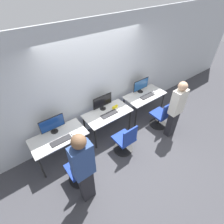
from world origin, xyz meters
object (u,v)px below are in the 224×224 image
object	(u,v)px
keyboard_left	(61,141)
monitor_left	(52,124)
mouse_left	(72,134)
person_right	(176,108)
monitor_right	(141,85)
monitor_center	(103,102)
mouse_center	(119,110)
mouse_right	(154,92)
office_chair_right	(161,116)
keyboard_right	(147,96)
keyboard_center	(109,114)
office_chair_center	(125,141)
office_chair_left	(80,171)
person_left	(84,168)

from	to	relation	value
keyboard_left	monitor_left	bearing A→B (deg)	90.00
mouse_left	person_right	distance (m)	2.53
monitor_right	mouse_left	bearing A→B (deg)	-172.41
monitor_center	mouse_center	distance (m)	0.47
mouse_right	person_right	size ratio (longest dim) A/B	0.06
keyboard_left	office_chair_right	world-z (taller)	office_chair_right
monitor_center	keyboard_right	distance (m)	1.37
mouse_center	person_right	size ratio (longest dim) A/B	0.06
monitor_center	monitor_right	bearing A→B (deg)	-0.49
mouse_left	monitor_right	distance (m)	2.39
mouse_left	keyboard_right	world-z (taller)	mouse_left
keyboard_center	office_chair_center	xyz separation A→B (m)	(-0.04, -0.67, -0.37)
office_chair_center	monitor_center	bearing A→B (deg)	87.87
mouse_center	monitor_right	world-z (taller)	monitor_right
mouse_center	monitor_left	bearing A→B (deg)	169.67
office_chair_left	mouse_right	size ratio (longest dim) A/B	9.60
keyboard_left	person_left	xyz separation A→B (m)	(-0.01, -1.01, 0.25)
mouse_center	monitor_center	bearing A→B (deg)	133.67
person_left	office_chair_right	distance (m)	2.78
keyboard_right	mouse_left	bearing A→B (deg)	-179.38
mouse_center	office_chair_center	world-z (taller)	office_chair_center
monitor_right	keyboard_right	bearing A→B (deg)	-90.00
keyboard_center	keyboard_right	distance (m)	1.32
mouse_center	office_chair_center	distance (m)	0.82
monitor_left	keyboard_right	xyz separation A→B (m)	(2.64, -0.29, -0.21)
mouse_right	person_right	distance (m)	1.03
office_chair_left	keyboard_center	distance (m)	1.52
monitor_right	person_right	size ratio (longest dim) A/B	0.34
mouse_center	mouse_right	bearing A→B (deg)	1.35
office_chair_left	keyboard_right	size ratio (longest dim) A/B	1.91
monitor_center	keyboard_center	world-z (taller)	monitor_center
monitor_center	person_left	bearing A→B (deg)	-134.22
mouse_left	monitor_right	world-z (taller)	monitor_right
monitor_right	keyboard_right	xyz separation A→B (m)	(0.00, -0.29, -0.21)
monitor_right	mouse_right	size ratio (longest dim) A/B	6.05
keyboard_right	keyboard_left	bearing A→B (deg)	-178.80
mouse_left	monitor_right	size ratio (longest dim) A/B	0.17
person_right	mouse_left	bearing A→B (deg)	158.59
office_chair_left	office_chair_right	size ratio (longest dim) A/B	1.00
keyboard_left	office_chair_left	distance (m)	0.74
office_chair_center	person_left	bearing A→B (deg)	-162.36
monitor_left	monitor_right	xyz separation A→B (m)	(2.64, 0.00, 0.00)
monitor_left	keyboard_center	size ratio (longest dim) A/B	1.20
mouse_center	office_chair_left	bearing A→B (deg)	-156.30
person_right	mouse_center	bearing A→B (deg)	137.22
office_chair_center	person_right	bearing A→B (deg)	-12.31
monitor_right	mouse_right	bearing A→B (deg)	-41.63
office_chair_left	keyboard_center	xyz separation A→B (m)	(1.28, 0.71, 0.37)
monitor_right	person_right	xyz separation A→B (m)	(-0.01, -1.23, -0.05)
mouse_left	keyboard_center	size ratio (longest dim) A/B	0.20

